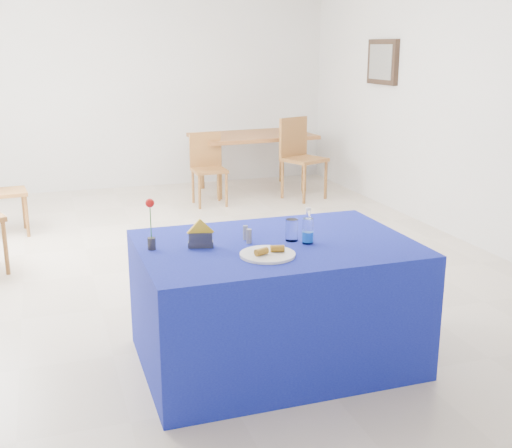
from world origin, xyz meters
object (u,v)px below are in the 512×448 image
(plate, at_px, (268,255))
(water_bottle, at_px, (308,232))
(oak_table, at_px, (252,140))
(chair_bg_left, at_px, (207,163))
(chair_bg_right, at_px, (299,152))
(blue_table, at_px, (275,302))

(plate, relative_size, water_bottle, 1.44)
(water_bottle, relative_size, oak_table, 0.13)
(plate, distance_m, chair_bg_left, 4.42)
(chair_bg_right, bearing_deg, plate, -137.32)
(blue_table, xyz_separation_m, chair_bg_right, (1.82, 4.08, 0.21))
(chair_bg_left, bearing_deg, water_bottle, -96.52)
(plate, distance_m, oak_table, 5.15)
(blue_table, height_order, chair_bg_right, chair_bg_right)
(blue_table, bearing_deg, chair_bg_left, 81.26)
(plate, xyz_separation_m, blue_table, (0.13, 0.22, -0.39))
(blue_table, bearing_deg, chair_bg_right, 65.93)
(chair_bg_right, bearing_deg, chair_bg_left, 155.08)
(water_bottle, bearing_deg, oak_table, 75.55)
(oak_table, distance_m, chair_bg_right, 0.75)
(plate, relative_size, oak_table, 0.19)
(plate, bearing_deg, oak_table, 72.71)
(plate, relative_size, blue_table, 0.19)
(water_bottle, xyz_separation_m, oak_table, (1.23, 4.77, -0.15))
(plate, distance_m, water_bottle, 0.34)
(oak_table, bearing_deg, chair_bg_right, -55.63)
(blue_table, bearing_deg, plate, -120.35)
(plate, xyz_separation_m, water_bottle, (0.30, 0.15, 0.06))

